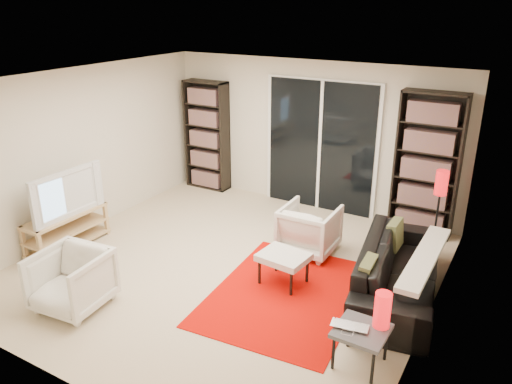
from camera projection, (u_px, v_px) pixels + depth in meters
floor at (228, 267)px, 6.52m from camera, size 5.00×5.00×0.00m
wall_back at (311, 135)px, 8.10m from camera, size 5.00×0.02×2.40m
wall_front at (58, 271)px, 4.07m from camera, size 5.00×0.02×2.40m
wall_left at (82, 151)px, 7.25m from camera, size 0.02×5.00×2.40m
wall_right at (438, 224)px, 4.91m from camera, size 0.02×5.00×2.40m
ceiling at (224, 81)px, 5.65m from camera, size 5.00×5.00×0.02m
sliding_door at (321, 147)px, 8.03m from camera, size 1.92×0.08×2.16m
bookshelf_left at (207, 136)px, 8.96m from camera, size 0.80×0.30×1.95m
bookshelf_right at (427, 165)px, 7.13m from camera, size 0.90×0.30×2.10m
tv_stand at (67, 230)px, 6.96m from camera, size 0.39×1.22×0.50m
tv at (62, 192)px, 6.75m from camera, size 0.18×1.14×0.65m
rug at (287, 294)px, 5.92m from camera, size 1.81×2.34×0.01m
sofa at (399, 270)px, 5.81m from camera, size 1.19×2.29×0.64m
armchair_back at (309, 229)px, 6.81m from camera, size 0.73×0.75×0.67m
armchair_front at (71, 280)px, 5.55m from camera, size 0.80×0.82×0.69m
ottoman at (284, 258)px, 6.03m from camera, size 0.61×0.52×0.40m
side_table at (361, 333)px, 4.66m from camera, size 0.49×0.49×0.40m
laptop at (349, 329)px, 4.62m from camera, size 0.38×0.28×0.03m
table_lamp at (382, 310)px, 4.63m from camera, size 0.16×0.16×0.36m
floor_lamp at (440, 193)px, 6.52m from camera, size 0.18×0.18×1.21m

